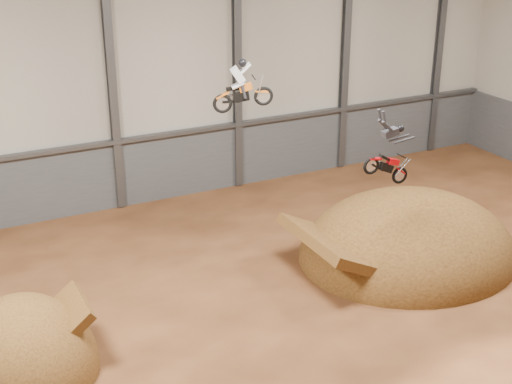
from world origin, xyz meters
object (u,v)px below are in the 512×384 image
fmx_rider_b (384,149)px  fmx_rider_a (244,82)px  takeoff_ramp (25,368)px  landing_ramp (407,256)px

fmx_rider_b → fmx_rider_a: bearing=134.5°
takeoff_ramp → landing_ramp: 16.64m
takeoff_ramp → fmx_rider_b: bearing=-3.8°
takeoff_ramp → fmx_rider_b: 14.96m
landing_ramp → fmx_rider_b: bearing=-150.4°
landing_ramp → fmx_rider_a: fmx_rider_a is taller
takeoff_ramp → fmx_rider_a: size_ratio=2.37×
fmx_rider_a → fmx_rider_b: bearing=-30.7°
fmx_rider_a → takeoff_ramp: bearing=-144.1°
takeoff_ramp → landing_ramp: landing_ramp is taller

